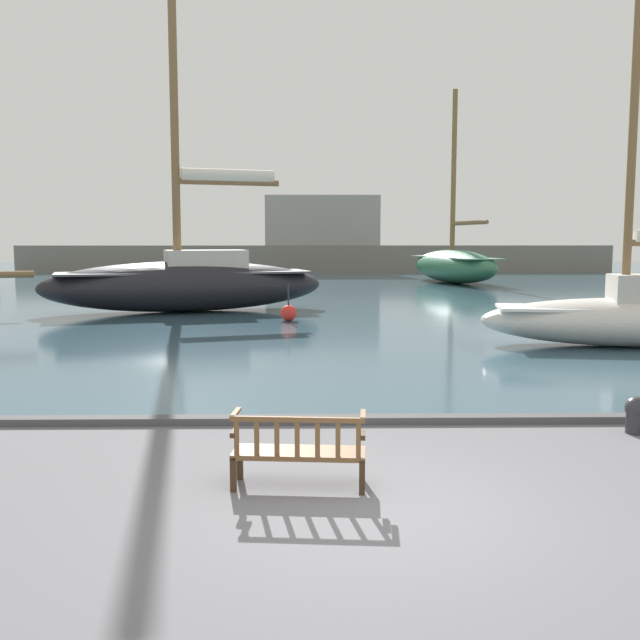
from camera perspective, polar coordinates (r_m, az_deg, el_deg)
The scene contains 10 objects.
ground_plane at distance 8.12m, azimuth 4.40°, elevation -15.15°, with size 160.00×160.00×0.00m, color slate.
harbor_water at distance 51.60m, azimuth -0.22°, elevation 3.21°, with size 100.00×80.00×0.08m, color #385666.
quay_edge_kerb at distance 11.76m, azimuth 2.62°, elevation -7.96°, with size 40.00×0.30×0.12m, color #4C4C50.
park_bench at distance 8.72m, azimuth -1.71°, elevation -10.34°, with size 1.64×0.65×0.92m.
sailboat_outer_port at distance 29.28m, azimuth -10.63°, elevation 3.18°, with size 13.58×6.34×15.24m.
sailboat_outer_starboard at distance 48.68m, azimuth 10.63°, elevation 4.37°, with size 5.57×11.64×12.69m.
sailboat_centre_channel at distance 21.21m, azimuth 23.90°, elevation 0.43°, with size 8.33×3.42×10.54m.
mooring_bollard at distance 12.12m, azimuth 23.98°, elevation -6.87°, with size 0.35×0.35×0.58m.
channel_buoy at distance 25.43m, azimuth -2.53°, elevation 0.58°, with size 0.58×0.58×1.28m.
far_breakwater at distance 62.75m, azimuth -0.24°, elevation 5.56°, with size 51.62×2.40×6.77m.
Camera 1 is at (-0.74, -7.51, 2.99)m, focal length 40.00 mm.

